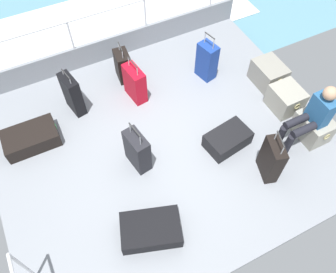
{
  "coord_description": "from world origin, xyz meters",
  "views": [
    {
      "loc": [
        2.8,
        -1.34,
        4.55
      ],
      "look_at": [
        0.13,
        -0.0,
        0.25
      ],
      "focal_mm": 36.92,
      "sensor_mm": 36.0,
      "label": 1
    }
  ],
  "objects": [
    {
      "name": "suitcase_5",
      "position": [
        -1.23,
        -1.04,
        0.36
      ],
      "size": [
        0.43,
        0.26,
        0.83
      ],
      "color": "black",
      "rests_on": "ground_plane"
    },
    {
      "name": "passenger_seated",
      "position": [
        0.96,
        1.94,
        0.59
      ],
      "size": [
        0.34,
        0.66,
        1.11
      ],
      "color": "#26598C",
      "rests_on": "ground_plane"
    },
    {
      "name": "cargo_crate_0",
      "position": [
        -0.3,
        2.19,
        0.2
      ],
      "size": [
        0.6,
        0.45,
        0.41
      ],
      "color": "gray",
      "rests_on": "ground_plane"
    },
    {
      "name": "suitcase_8",
      "position": [
        0.52,
        0.84,
        0.13
      ],
      "size": [
        0.52,
        0.73,
        0.27
      ],
      "color": "black",
      "rests_on": "ground_plane"
    },
    {
      "name": "gunwale_port",
      "position": [
        -2.17,
        0.0,
        0.23
      ],
      "size": [
        0.06,
        5.2,
        0.45
      ],
      "primitive_type": "cube",
      "color": "gray",
      "rests_on": "ground_plane"
    },
    {
      "name": "suitcase_0",
      "position": [
        -0.94,
        1.3,
        0.35
      ],
      "size": [
        0.38,
        0.3,
        0.9
      ],
      "color": "navy",
      "rests_on": "ground_plane"
    },
    {
      "name": "suitcase_4",
      "position": [
        1.29,
        -0.83,
        0.12
      ],
      "size": [
        0.73,
        0.9,
        0.23
      ],
      "color": "black",
      "rests_on": "ground_plane"
    },
    {
      "name": "suitcase_2",
      "position": [
        -1.04,
        -0.03,
        0.31
      ],
      "size": [
        0.47,
        0.27,
        0.8
      ],
      "color": "#B70C1E",
      "rests_on": "ground_plane"
    },
    {
      "name": "suitcase_3",
      "position": [
        0.21,
        -0.53,
        0.33
      ],
      "size": [
        0.45,
        0.28,
        0.86
      ],
      "color": "black",
      "rests_on": "ground_plane"
    },
    {
      "name": "suitcase_7",
      "position": [
        -1.55,
        -0.04,
        0.28
      ],
      "size": [
        0.39,
        0.27,
        0.72
      ],
      "color": "black",
      "rests_on": "ground_plane"
    },
    {
      "name": "railing_port",
      "position": [
        -2.17,
        0.0,
        0.78
      ],
      "size": [
        0.04,
        4.2,
        1.02
      ],
      "color": "silver",
      "rests_on": "ground_plane"
    },
    {
      "name": "sea_wake",
      "position": [
        -3.6,
        0.0,
        -0.34
      ],
      "size": [
        12.0,
        12.0,
        0.01
      ],
      "color": "#598C9E",
      "rests_on": "ground_plane"
    },
    {
      "name": "suitcase_6",
      "position": [
        1.21,
        1.1,
        0.35
      ],
      "size": [
        0.44,
        0.29,
        0.87
      ],
      "color": "black",
      "rests_on": "ground_plane"
    },
    {
      "name": "cargo_crate_2",
      "position": [
        0.96,
        2.12,
        0.21
      ],
      "size": [
        0.57,
        0.41,
        0.41
      ],
      "color": "gray",
      "rests_on": "ground_plane"
    },
    {
      "name": "ground_plane",
      "position": [
        0.0,
        0.0,
        -0.03
      ],
      "size": [
        4.4,
        5.2,
        0.06
      ],
      "primitive_type": "cube",
      "color": "gray"
    },
    {
      "name": "suitcase_1",
      "position": [
        -0.87,
        -1.88,
        0.13
      ],
      "size": [
        0.51,
        0.83,
        0.26
      ],
      "color": "black",
      "rests_on": "ground_plane"
    },
    {
      "name": "cargo_crate_1",
      "position": [
        0.3,
        2.1,
        0.21
      ],
      "size": [
        0.54,
        0.45,
        0.41
      ],
      "color": "gray",
      "rests_on": "ground_plane"
    }
  ]
}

